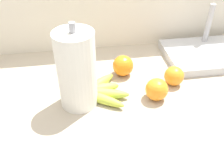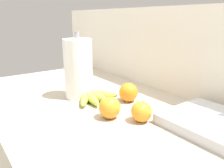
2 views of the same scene
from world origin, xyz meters
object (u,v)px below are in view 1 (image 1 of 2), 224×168
banana_bunch (98,92)px  sink_basin (213,53)px  orange_back_left (157,89)px  paper_towel_roll (77,70)px  orange_far_right (123,66)px  orange_front (174,76)px

banana_bunch → sink_basin: 0.56m
banana_bunch → orange_back_left: bearing=-12.5°
paper_towel_roll → sink_basin: (0.59, 0.21, -0.11)m
paper_towel_roll → banana_bunch: bearing=19.0°
orange_far_right → sink_basin: sink_basin is taller
banana_bunch → sink_basin: sink_basin is taller
orange_back_left → paper_towel_roll: paper_towel_roll is taller
orange_far_right → orange_front: bearing=-27.1°
banana_bunch → orange_far_right: orange_far_right is taller
orange_back_left → sink_basin: size_ratio=0.19×
orange_front → paper_towel_roll: paper_towel_roll is taller
orange_front → paper_towel_roll: size_ratio=0.25×
orange_front → sink_basin: size_ratio=0.18×
paper_towel_roll → orange_far_right: bearing=38.6°
paper_towel_roll → sink_basin: paper_towel_roll is taller
orange_front → sink_basin: 0.29m
orange_back_left → orange_far_right: 0.18m
orange_back_left → orange_far_right: orange_far_right is taller
orange_back_left → sink_basin: 0.40m
orange_far_right → sink_basin: 0.42m
orange_front → orange_far_right: bearing=152.9°
orange_back_left → orange_far_right: (-0.09, 0.16, 0.00)m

